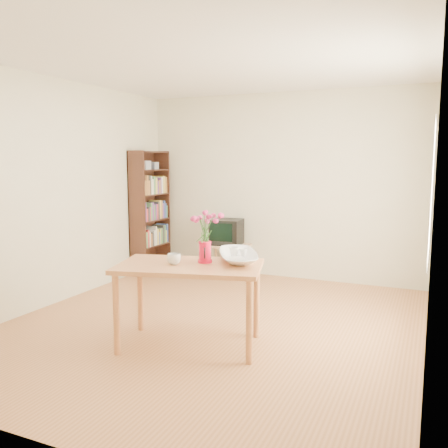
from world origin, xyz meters
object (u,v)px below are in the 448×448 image
at_px(table, 189,274).
at_px(pitcher, 205,253).
at_px(television, 227,231).
at_px(mug, 174,259).
at_px(bowl, 238,235).

xyz_separation_m(table, pitcher, (0.10, 0.12, 0.18)).
relative_size(table, television, 3.11).
relative_size(mug, bowl, 0.25).
bearing_deg(mug, bowl, -174.72).
bearing_deg(table, mug, -167.08).
distance_m(table, mug, 0.20).
bearing_deg(mug, pitcher, -173.44).
xyz_separation_m(table, television, (-0.75, 2.55, -0.01)).
relative_size(bowl, television, 1.11).
bearing_deg(television, bowl, -69.35).
bearing_deg(mug, table, 173.35).
relative_size(pitcher, mug, 1.60).
bearing_deg(television, pitcher, -76.08).
xyz_separation_m(pitcher, bowl, (0.24, 0.19, 0.15)).
relative_size(table, bowl, 2.80).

